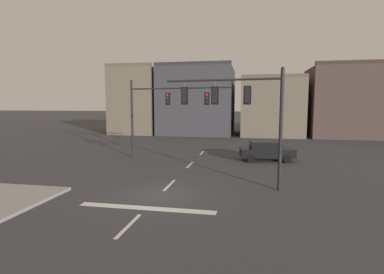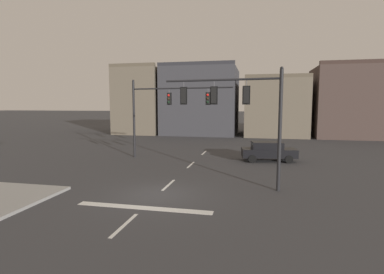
# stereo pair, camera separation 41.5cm
# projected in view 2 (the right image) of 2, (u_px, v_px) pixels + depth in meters

# --- Properties ---
(ground_plane) EXTENTS (400.00, 400.00, 0.00)m
(ground_plane) POSITION_uv_depth(u_px,v_px,m) (158.00, 195.00, 15.54)
(ground_plane) COLOR #353538
(stop_bar_paint) EXTENTS (6.40, 0.50, 0.01)m
(stop_bar_paint) POSITION_uv_depth(u_px,v_px,m) (143.00, 208.00, 13.60)
(stop_bar_paint) COLOR silver
(stop_bar_paint) RESTS_ON ground
(lane_centreline) EXTENTS (0.16, 26.40, 0.01)m
(lane_centreline) POSITION_uv_depth(u_px,v_px,m) (169.00, 185.00, 17.48)
(lane_centreline) COLOR silver
(lane_centreline) RESTS_ON ground
(signal_mast_near_side) EXTENTS (6.60, 0.90, 6.66)m
(signal_mast_near_side) POSITION_uv_depth(u_px,v_px,m) (240.00, 107.00, 16.50)
(signal_mast_near_side) COLOR black
(signal_mast_near_side) RESTS_ON ground
(signal_mast_far_side) EXTENTS (8.87, 1.19, 6.84)m
(signal_mast_far_side) POSITION_uv_depth(u_px,v_px,m) (161.00, 106.00, 25.45)
(signal_mast_far_side) COLOR black
(signal_mast_far_side) RESTS_ON ground
(car_lot_nearside) EXTENTS (4.63, 2.42, 1.61)m
(car_lot_nearside) POSITION_uv_depth(u_px,v_px,m) (268.00, 151.00, 24.83)
(car_lot_nearside) COLOR black
(car_lot_nearside) RESTS_ON ground
(building_row) EXTENTS (50.89, 10.82, 10.84)m
(building_row) POSITION_uv_depth(u_px,v_px,m) (266.00, 104.00, 45.92)
(building_row) COLOR #665B4C
(building_row) RESTS_ON ground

